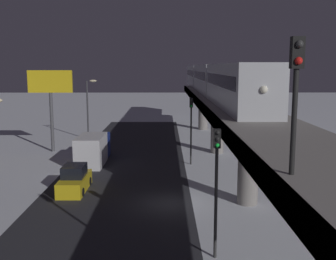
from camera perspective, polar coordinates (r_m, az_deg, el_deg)
The scene contains 11 objects.
ground_plane at distance 28.29m, azimuth 0.39°, elevation -10.28°, with size 240.00×240.00×0.00m, color silver.
avenue_asphalt at distance 28.53m, azimuth -7.86°, elevation -10.19°, with size 11.00×82.99×0.01m, color #28282D.
elevated_railway at distance 27.57m, azimuth 11.17°, elevation 0.47°, with size 5.00×82.99×6.13m.
subway_train at distance 51.09m, azimuth 5.99°, elevation 7.30°, with size 2.94×55.47×3.40m.
rail_signal at distance 12.22m, azimuth 17.53°, elevation 6.45°, with size 0.36×0.41×4.00m.
sedan_yellow at distance 31.65m, azimuth -12.98°, elevation -6.93°, with size 1.91×4.60×1.97m.
box_truck at distance 40.31m, azimuth -10.47°, elevation -2.62°, with size 2.40×7.40×2.80m.
traffic_light_near at distance 19.58m, azimuth 6.82°, elevation -6.26°, with size 0.32×0.44×6.40m.
traffic_light_mid at distance 38.44m, azimuth 3.27°, elevation 1.26°, with size 0.32×0.44×6.40m.
commercial_billboard at distance 45.93m, azimuth -16.18°, elevation 5.47°, with size 4.80×0.36×8.90m.
street_lamp_far at distance 52.82m, azimuth -11.01°, elevation 3.87°, with size 1.35×0.44×7.65m.
Camera 1 is at (0.36, 26.72, 9.29)m, focal length 43.42 mm.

